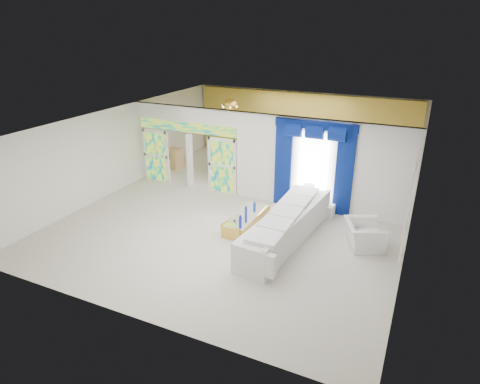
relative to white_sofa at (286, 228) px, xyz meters
The scene contains 22 objects.
floor 2.47m from the white_sofa, 140.83° to the left, with size 12.00×12.00×0.00m, color #B7AF9E.
dividing_wall 2.77m from the white_sofa, 84.08° to the left, with size 5.70×0.18×3.00m, color white.
dividing_header 5.85m from the white_sofa, 151.82° to the left, with size 4.30×0.18×0.55m, color white.
stained_panel_left 6.69m from the white_sofa, 157.62° to the left, with size 0.95×0.04×2.00m, color #994C3F.
stained_panel_right 4.21m from the white_sofa, 142.54° to the left, with size 0.95×0.04×2.00m, color #994C3F.
stained_transom 5.68m from the white_sofa, 151.82° to the left, with size 4.00×0.05×0.35m, color #994C3F.
window_pane 2.65m from the white_sofa, 89.70° to the left, with size 1.00×0.02×2.30m, color white.
blue_drape_left 2.78m from the white_sofa, 112.29° to the left, with size 0.55×0.10×2.80m, color #030E49.
blue_drape_right 2.79m from the white_sofa, 67.18° to the left, with size 0.55×0.10×2.80m, color #030E49.
blue_pelmet 3.40m from the white_sofa, 89.69° to the left, with size 2.60×0.12×0.25m, color #030E49.
wall_mirror 3.30m from the white_sofa, ahead, with size 0.04×2.70×1.90m, color white.
gold_curtains 7.75m from the white_sofa, 104.24° to the left, with size 9.70×0.12×2.90m, color gold.
white_sofa is the anchor object (origin of this frame).
coffee_table 1.40m from the white_sofa, 167.47° to the left, with size 0.63×1.88×0.42m, color gold.
console_table 2.19m from the white_sofa, 82.12° to the left, with size 1.13×0.36×0.38m, color white.
table_lamp 2.17m from the white_sofa, 90.05° to the left, with size 0.36×0.36×0.58m, color white.
armchair 2.12m from the white_sofa, 16.81° to the left, with size 1.10×0.96×0.72m, color silver.
grand_piano 6.32m from the white_sofa, 126.59° to the left, with size 1.44×1.89×0.96m, color black.
piano_bench 5.13m from the white_sofa, 137.32° to the left, with size 0.92×0.36×0.31m, color black.
tv_console 7.52m from the white_sofa, 147.67° to the left, with size 0.60×0.54×0.87m, color tan.
chandelier 6.85m from the white_sofa, 130.30° to the left, with size 0.60×0.60×0.60m, color gold.
decanters 1.35m from the white_sofa, behind, with size 0.15×1.23×0.25m.
Camera 1 is at (5.07, -11.43, 5.75)m, focal length 30.98 mm.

